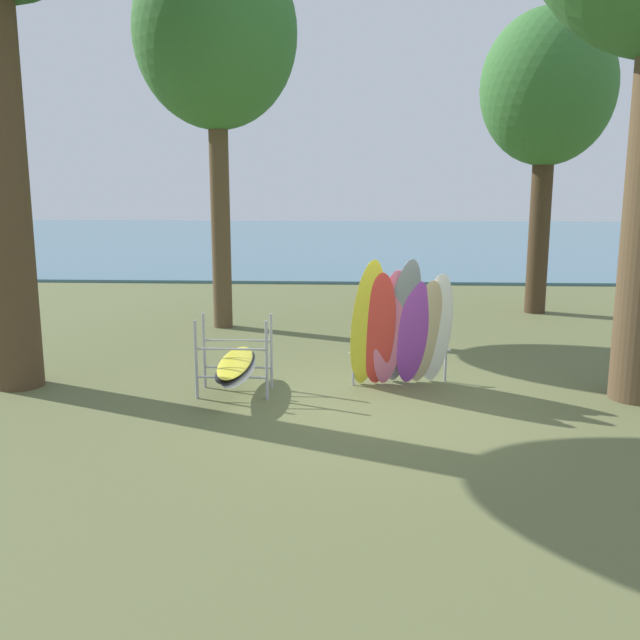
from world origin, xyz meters
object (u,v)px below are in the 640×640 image
(tree_mid_behind, at_px, (548,92))
(tree_far_left_back, at_px, (216,36))
(leaning_board_pile, at_px, (401,329))
(board_storage_rack, at_px, (236,365))

(tree_mid_behind, distance_m, tree_far_left_back, 8.10)
(tree_mid_behind, distance_m, leaning_board_pile, 9.25)
(tree_mid_behind, height_order, leaning_board_pile, tree_mid_behind)
(leaning_board_pile, xyz_separation_m, board_storage_rack, (-2.62, -0.38, -0.53))
(tree_mid_behind, height_order, board_storage_rack, tree_mid_behind)
(leaning_board_pile, height_order, board_storage_rack, leaning_board_pile)
(tree_mid_behind, bearing_deg, board_storage_rack, -131.41)
(tree_mid_behind, xyz_separation_m, board_storage_rack, (-6.56, -7.43, -5.03))
(tree_far_left_back, relative_size, leaning_board_pile, 3.89)
(leaning_board_pile, relative_size, board_storage_rack, 1.04)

